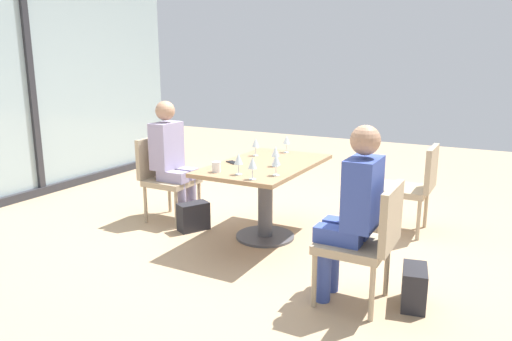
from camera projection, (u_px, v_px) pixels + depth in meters
ground_plane at (265, 237)px, 4.64m from camera, size 12.00×12.00×0.00m
window_wall_backdrop at (31, 98)px, 5.84m from camera, size 4.85×0.10×2.70m
dining_table_main at (265, 182)px, 4.52m from camera, size 1.37×0.82×0.73m
chair_near_window at (164, 173)px, 5.09m from camera, size 0.46×0.51×0.87m
chair_front_left at (367, 237)px, 3.28m from camera, size 0.46×0.50×0.87m
chair_front_right at (414, 183)px, 4.68m from camera, size 0.46×0.50×0.87m
person_near_window at (172, 156)px, 4.99m from camera, size 0.34×0.39×1.26m
person_front_left at (353, 206)px, 3.28m from camera, size 0.34×0.39×1.26m
wine_glass_0 at (286, 140)px, 4.96m from camera, size 0.07×0.07×0.18m
wine_glass_1 at (238, 159)px, 4.01m from camera, size 0.07×0.07×0.18m
wine_glass_2 at (276, 160)px, 3.98m from camera, size 0.07×0.07×0.18m
wine_glass_3 at (275, 152)px, 4.33m from camera, size 0.07×0.07×0.18m
wine_glass_4 at (255, 143)px, 4.80m from camera, size 0.07×0.07×0.18m
wine_glass_5 at (252, 163)px, 3.85m from camera, size 0.07×0.07×0.18m
coffee_cup at (216, 167)px, 4.12m from camera, size 0.08×0.08×0.09m
cell_phone_on_table at (233, 162)px, 4.50m from camera, size 0.13×0.16×0.01m
handbag_0 at (193, 216)px, 4.82m from camera, size 0.34×0.28×0.28m
handbag_1 at (414, 287)px, 3.33m from camera, size 0.33×0.22×0.28m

